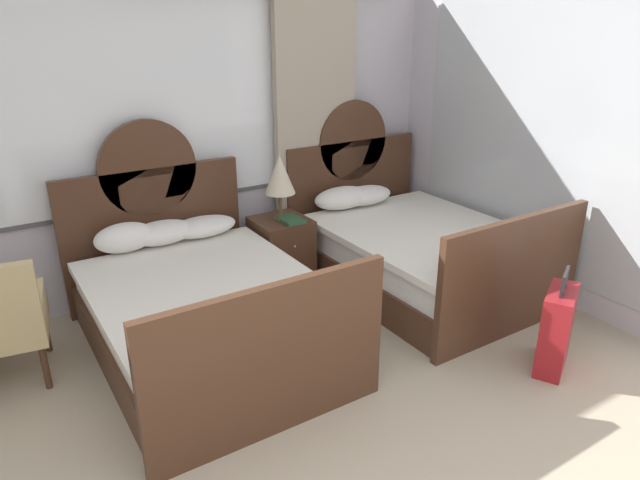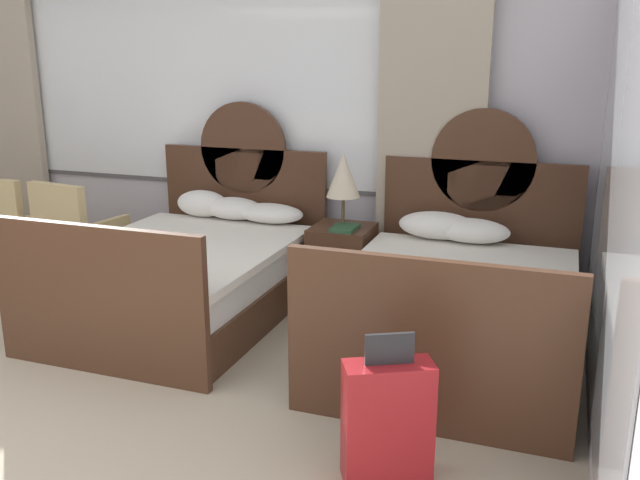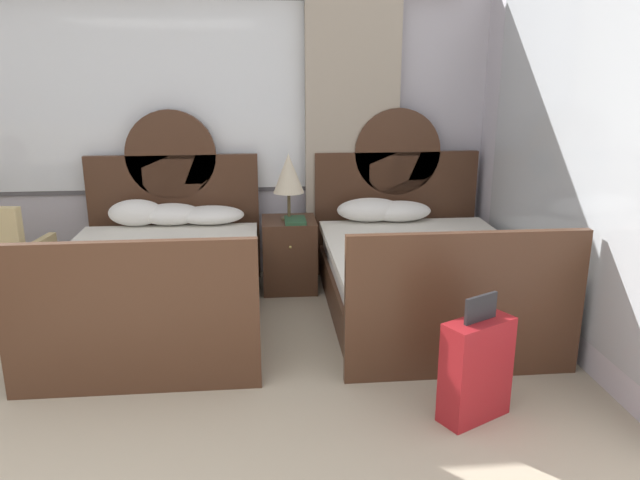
% 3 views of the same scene
% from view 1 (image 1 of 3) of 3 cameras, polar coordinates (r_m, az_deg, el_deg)
% --- Properties ---
extents(wall_back_window, '(6.78, 0.22, 2.70)m').
position_cam_1_polar(wall_back_window, '(4.79, -23.54, 9.18)').
color(wall_back_window, silver).
rests_on(wall_back_window, ground_plane).
extents(wall_right_mirror, '(0.08, 4.59, 2.70)m').
position_cam_1_polar(wall_right_mirror, '(4.89, 27.16, 7.90)').
color(wall_right_mirror, silver).
rests_on(wall_right_mirror, ground_plane).
extents(bed_near_window, '(1.53, 2.14, 1.57)m').
position_cam_1_polar(bed_near_window, '(4.24, -11.95, -6.58)').
color(bed_near_window, '#472B1C').
rests_on(bed_near_window, ground_plane).
extents(bed_near_mirror, '(1.53, 2.14, 1.57)m').
position_cam_1_polar(bed_near_mirror, '(5.21, 9.42, -0.91)').
color(bed_near_mirror, '#472B1C').
rests_on(bed_near_mirror, ground_plane).
extents(nightstand_between_beds, '(0.47, 0.49, 0.64)m').
position_cam_1_polar(nightstand_between_beds, '(5.15, -3.93, -1.22)').
color(nightstand_between_beds, '#472B1C').
rests_on(nightstand_between_beds, ground_plane).
extents(table_lamp_on_nightstand, '(0.27, 0.27, 0.58)m').
position_cam_1_polar(table_lamp_on_nightstand, '(4.92, -4.09, 6.57)').
color(table_lamp_on_nightstand, brown).
rests_on(table_lamp_on_nightstand, nightstand_between_beds).
extents(book_on_nightstand, '(0.18, 0.26, 0.03)m').
position_cam_1_polar(book_on_nightstand, '(4.98, -2.98, 2.09)').
color(book_on_nightstand, '#285133').
rests_on(book_on_nightstand, nightstand_between_beds).
extents(suitcase_on_floor, '(0.45, 0.35, 0.75)m').
position_cam_1_polar(suitcase_on_floor, '(4.27, 22.80, -8.34)').
color(suitcase_on_floor, maroon).
rests_on(suitcase_on_floor, ground_plane).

